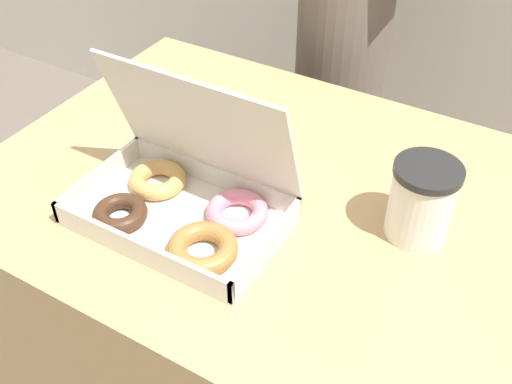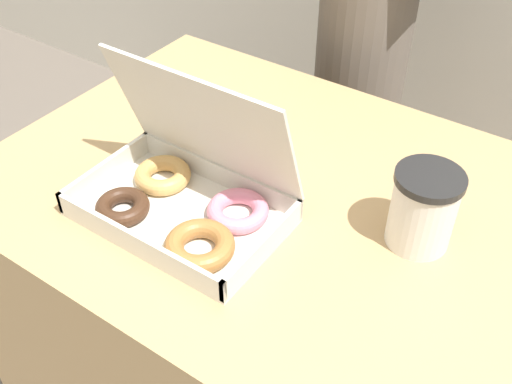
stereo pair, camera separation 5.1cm
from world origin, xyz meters
The scene contains 3 objects.
table centered at (0.00, 0.00, 0.36)m, with size 1.03×0.75×0.72m.
donut_box centered at (-0.08, -0.14, 0.76)m, with size 0.34×0.23×0.25m.
coffee_cup centered at (0.26, 0.02, 0.79)m, with size 0.11×0.11×0.13m.
Camera 1 is at (0.39, -0.71, 1.40)m, focal length 42.00 mm.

